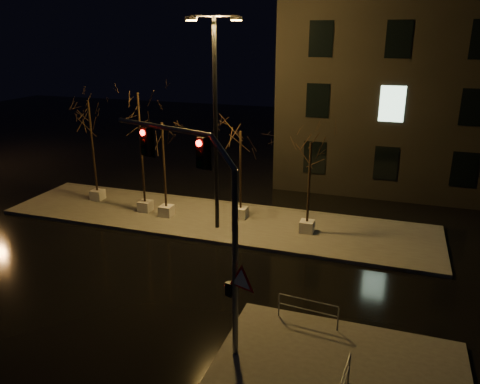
% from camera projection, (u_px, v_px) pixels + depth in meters
% --- Properties ---
extents(ground, '(90.00, 90.00, 0.00)m').
position_uv_depth(ground, '(158.00, 276.00, 18.48)').
color(ground, black).
rests_on(ground, ground).
extents(median, '(22.00, 5.00, 0.15)m').
position_uv_depth(median, '(214.00, 220.00, 23.84)').
color(median, '#4B4943').
rests_on(median, ground).
extents(sidewalk_corner, '(7.00, 5.00, 0.15)m').
position_uv_depth(sidewalk_corner, '(339.00, 373.00, 13.05)').
color(sidewalk_corner, '#4B4943').
rests_on(sidewalk_corner, ground).
extents(tree_0, '(1.80, 1.80, 5.72)m').
position_uv_depth(tree_0, '(90.00, 123.00, 25.14)').
color(tree_0, beige).
rests_on(tree_0, median).
extents(tree_1, '(1.80, 1.80, 6.37)m').
position_uv_depth(tree_1, '(139.00, 120.00, 23.25)').
color(tree_1, beige).
rests_on(tree_1, median).
extents(tree_2, '(1.80, 1.80, 4.97)m').
position_uv_depth(tree_2, '(163.00, 144.00, 22.92)').
color(tree_2, beige).
rests_on(tree_2, median).
extents(tree_3, '(1.80, 1.80, 4.60)m').
position_uv_depth(tree_3, '(241.00, 151.00, 22.78)').
color(tree_3, beige).
rests_on(tree_3, median).
extents(tree_4, '(1.80, 1.80, 4.44)m').
position_uv_depth(tree_4, '(310.00, 163.00, 21.11)').
color(tree_4, beige).
rests_on(tree_4, median).
extents(traffic_signal_mast, '(5.01, 1.89, 6.47)m').
position_uv_depth(traffic_signal_mast, '(206.00, 210.00, 13.03)').
color(traffic_signal_mast, slate).
rests_on(traffic_signal_mast, sidewalk_corner).
extents(streetlight_main, '(2.42, 0.71, 9.69)m').
position_uv_depth(streetlight_main, '(215.00, 112.00, 20.94)').
color(streetlight_main, black).
rests_on(streetlight_main, median).
extents(guard_rail_a, '(2.00, 0.23, 0.87)m').
position_uv_depth(guard_rail_a, '(308.00, 308.00, 15.03)').
color(guard_rail_a, slate).
rests_on(guard_rail_a, sidewalk_corner).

